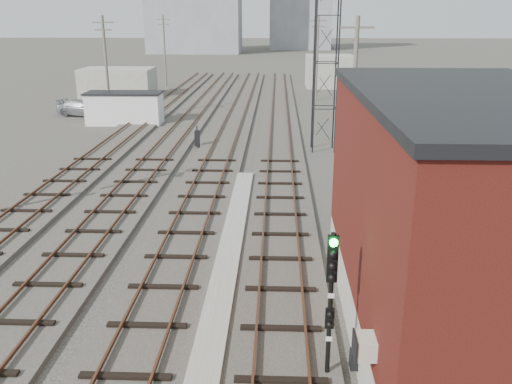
# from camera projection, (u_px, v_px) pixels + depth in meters

# --- Properties ---
(ground) EXTENTS (320.00, 320.00, 0.00)m
(ground) POSITION_uv_depth(u_px,v_px,m) (257.00, 97.00, 61.93)
(ground) COLOR #282621
(ground) RESTS_ON ground
(track_right) EXTENTS (3.20, 90.00, 0.39)m
(track_right) POSITION_uv_depth(u_px,v_px,m) (280.00, 136.00, 41.87)
(track_right) COLOR #332D28
(track_right) RESTS_ON ground
(track_mid_right) EXTENTS (3.20, 90.00, 0.39)m
(track_mid_right) POSITION_uv_depth(u_px,v_px,m) (228.00, 135.00, 42.02)
(track_mid_right) COLOR #332D28
(track_mid_right) RESTS_ON ground
(track_mid_left) EXTENTS (3.20, 90.00, 0.39)m
(track_mid_left) POSITION_uv_depth(u_px,v_px,m) (177.00, 135.00, 42.17)
(track_mid_left) COLOR #332D28
(track_mid_left) RESTS_ON ground
(track_left) EXTENTS (3.20, 90.00, 0.39)m
(track_left) POSITION_uv_depth(u_px,v_px,m) (126.00, 135.00, 42.33)
(track_left) COLOR #332D28
(track_left) RESTS_ON ground
(platform_curb) EXTENTS (0.90, 28.00, 0.26)m
(platform_curb) POSITION_uv_depth(u_px,v_px,m) (221.00, 294.00, 18.21)
(platform_curb) COLOR gray
(platform_curb) RESTS_ON ground
(brick_building) EXTENTS (6.54, 12.20, 7.22)m
(brick_building) POSITION_uv_depth(u_px,v_px,m) (463.00, 222.00, 14.95)
(brick_building) COLOR gray
(brick_building) RESTS_ON ground
(lattice_tower) EXTENTS (1.60, 1.60, 15.00)m
(lattice_tower) POSITION_uv_depth(u_px,v_px,m) (327.00, 39.00, 35.64)
(lattice_tower) COLOR black
(lattice_tower) RESTS_ON ground
(utility_pole_left_b) EXTENTS (1.80, 0.24, 9.00)m
(utility_pole_left_b) POSITION_uv_depth(u_px,v_px,m) (106.00, 66.00, 46.66)
(utility_pole_left_b) COLOR #595147
(utility_pole_left_b) RESTS_ON ground
(utility_pole_left_c) EXTENTS (1.80, 0.24, 9.00)m
(utility_pole_left_c) POSITION_uv_depth(u_px,v_px,m) (164.00, 49.00, 70.39)
(utility_pole_left_c) COLOR #595147
(utility_pole_left_c) RESTS_ON ground
(utility_pole_right_a) EXTENTS (1.80, 0.24, 9.00)m
(utility_pole_right_a) POSITION_uv_depth(u_px,v_px,m) (354.00, 96.00, 29.81)
(utility_pole_right_a) COLOR #595147
(utility_pole_right_a) RESTS_ON ground
(utility_pole_right_b) EXTENTS (1.80, 0.24, 9.00)m
(utility_pole_right_b) POSITION_uv_depth(u_px,v_px,m) (317.00, 56.00, 58.28)
(utility_pole_right_b) COLOR #595147
(utility_pole_right_b) RESTS_ON ground
(shed_left) EXTENTS (8.00, 5.00, 3.20)m
(shed_left) POSITION_uv_depth(u_px,v_px,m) (118.00, 83.00, 62.03)
(shed_left) COLOR gray
(shed_left) RESTS_ON ground
(shed_right) EXTENTS (6.00, 6.00, 4.00)m
(shed_right) POSITION_uv_depth(u_px,v_px,m) (329.00, 71.00, 70.45)
(shed_right) COLOR gray
(shed_right) RESTS_ON ground
(signal_mast) EXTENTS (0.40, 0.41, 4.11)m
(signal_mast) POSITION_uv_depth(u_px,v_px,m) (331.00, 296.00, 13.42)
(signal_mast) COLOR gray
(signal_mast) RESTS_ON ground
(switch_stand) EXTENTS (0.34, 0.34, 1.48)m
(switch_stand) POSITION_uv_depth(u_px,v_px,m) (197.00, 138.00, 38.42)
(switch_stand) COLOR black
(switch_stand) RESTS_ON ground
(site_trailer) EXTENTS (6.54, 2.95, 2.73)m
(site_trailer) POSITION_uv_depth(u_px,v_px,m) (125.00, 108.00, 46.65)
(site_trailer) COLOR white
(site_trailer) RESTS_ON ground
(car_red) EXTENTS (4.33, 3.18, 1.37)m
(car_red) POSITION_uv_depth(u_px,v_px,m) (104.00, 111.00, 49.12)
(car_red) COLOR #9A210E
(car_red) RESTS_ON ground
(car_silver) EXTENTS (4.45, 2.90, 1.38)m
(car_silver) POSITION_uv_depth(u_px,v_px,m) (97.00, 108.00, 50.78)
(car_silver) COLOR #9A9CA1
(car_silver) RESTS_ON ground
(car_grey) EXTENTS (5.40, 3.20, 1.47)m
(car_grey) POSITION_uv_depth(u_px,v_px,m) (83.00, 108.00, 50.49)
(car_grey) COLOR gray
(car_grey) RESTS_ON ground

